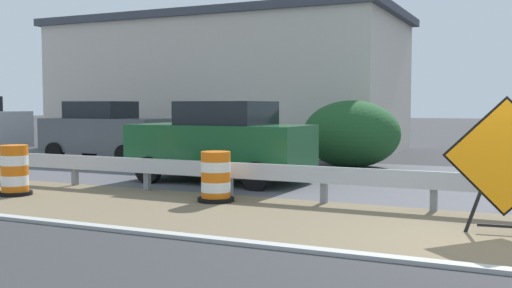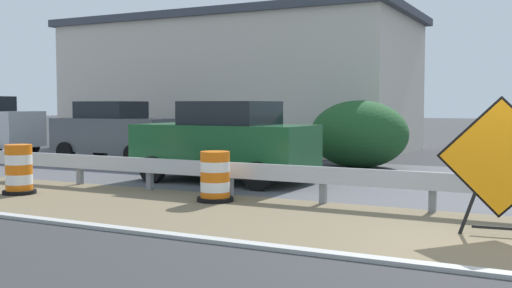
{
  "view_description": "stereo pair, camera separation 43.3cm",
  "coord_description": "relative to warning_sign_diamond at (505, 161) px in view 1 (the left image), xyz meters",
  "views": [
    {
      "loc": [
        -8.48,
        -0.43,
        1.87
      ],
      "look_at": [
        2.45,
        4.68,
        1.09
      ],
      "focal_mm": 42.48,
      "sensor_mm": 36.0,
      "label": 1
    },
    {
      "loc": [
        -8.29,
        -0.82,
        1.87
      ],
      "look_at": [
        2.45,
        4.68,
        1.09
      ],
      "focal_mm": 42.48,
      "sensor_mm": 36.0,
      "label": 2
    }
  ],
  "objects": [
    {
      "name": "ground_plane",
      "position": [
        -0.86,
        0.01,
        -1.06
      ],
      "size": [
        160.0,
        160.0,
        0.0
      ],
      "primitive_type": "plane",
      "color": "#333335"
    },
    {
      "name": "median_dirt_strip",
      "position": [
        -0.15,
        0.01,
        -1.06
      ],
      "size": [
        3.81,
        120.0,
        0.01
      ],
      "primitive_type": "cube",
      "color": "#706047",
      "rests_on": "ground"
    },
    {
      "name": "curb_near_edge",
      "position": [
        -2.16,
        0.01,
        -1.06
      ],
      "size": [
        0.2,
        120.0,
        0.11
      ],
      "primitive_type": "cube",
      "color": "#ADADA8",
      "rests_on": "ground"
    },
    {
      "name": "guardrail_median",
      "position": [
        1.51,
        1.22,
        -0.55
      ],
      "size": [
        0.18,
        46.76,
        0.71
      ],
      "color": "silver",
      "rests_on": "ground"
    },
    {
      "name": "warning_sign_diamond",
      "position": [
        0.0,
        0.0,
        0.0
      ],
      "size": [
        0.24,
        1.73,
        2.01
      ],
      "rotation": [
        0.0,
        0.0,
        3.26
      ],
      "color": "black",
      "rests_on": "ground"
    },
    {
      "name": "traffic_barrel_nearest",
      "position": [
        0.87,
        5.22,
        -0.63
      ],
      "size": [
        0.71,
        0.71,
        0.97
      ],
      "color": "orange",
      "rests_on": "ground"
    },
    {
      "name": "traffic_barrel_close",
      "position": [
        -0.17,
        9.4,
        -0.59
      ],
      "size": [
        0.69,
        0.69,
        1.04
      ],
      "color": "orange",
      "rests_on": "ground"
    },
    {
      "name": "car_trailing_near_lane",
      "position": [
        6.72,
        12.65,
        -0.07
      ],
      "size": [
        2.03,
        4.26,
        1.99
      ],
      "rotation": [
        0.0,
        0.0,
        -1.55
      ],
      "color": "#4C5156",
      "rests_on": "ground"
    },
    {
      "name": "car_distant_b",
      "position": [
        3.52,
        6.52,
        -0.08
      ],
      "size": [
        2.19,
        4.38,
        1.96
      ],
      "rotation": [
        0.0,
        0.0,
        1.55
      ],
      "color": "#195128",
      "rests_on": "ground"
    },
    {
      "name": "roadside_shop_near",
      "position": [
        13.67,
        11.67,
        1.7
      ],
      "size": [
        7.25,
        14.7,
        5.5
      ],
      "color": "beige",
      "rests_on": "ground"
    },
    {
      "name": "utility_pole_near",
      "position": [
        10.59,
        7.02,
        3.38
      ],
      "size": [
        0.24,
        1.8,
        8.57
      ],
      "color": "brown",
      "rests_on": "ground"
    },
    {
      "name": "bush_roadside",
      "position": [
        8.23,
        4.65,
        -0.06
      ],
      "size": [
        2.9,
        2.9,
        2.01
      ],
      "primitive_type": "ellipsoid",
      "color": "#1E4C23",
      "rests_on": "ground"
    }
  ]
}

